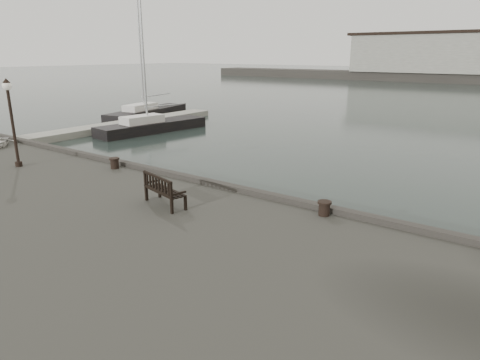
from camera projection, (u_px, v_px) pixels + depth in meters
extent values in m
plane|color=black|center=(217.00, 225.00, 15.70)|extent=(400.00, 400.00, 0.00)
cube|color=#A8A89C|center=(103.00, 128.00, 34.67)|extent=(2.00, 24.00, 0.50)
cube|color=#A8A89C|center=(463.00, 54.00, 89.77)|extent=(46.00, 9.00, 8.00)
cube|color=black|center=(466.00, 32.00, 88.55)|extent=(48.00, 9.50, 0.60)
cube|color=black|center=(165.00, 191.00, 13.08)|extent=(1.74, 0.95, 0.04)
cube|color=black|center=(158.00, 185.00, 12.86)|extent=(1.62, 0.46, 0.49)
cube|color=black|center=(165.00, 198.00, 13.15)|extent=(1.62, 0.84, 0.45)
cylinder|color=black|center=(115.00, 163.00, 17.37)|extent=(0.44, 0.44, 0.44)
cylinder|color=black|center=(324.00, 208.00, 12.31)|extent=(0.49, 0.49, 0.43)
cylinder|color=black|center=(13.00, 128.00, 17.29)|extent=(0.12, 0.12, 3.18)
cylinder|color=black|center=(19.00, 164.00, 17.72)|extent=(0.27, 0.27, 0.20)
sphere|color=silver|center=(7.00, 86.00, 16.81)|extent=(0.36, 0.36, 0.36)
cone|color=black|center=(6.00, 81.00, 16.75)|extent=(0.30, 0.30, 0.18)
cube|color=black|center=(148.00, 116.00, 42.40)|extent=(4.34, 10.82, 1.40)
cube|color=silver|center=(147.00, 106.00, 42.12)|extent=(2.22, 3.93, 0.60)
cylinder|color=#B2B5B7|center=(143.00, 43.00, 40.43)|extent=(0.16, 0.16, 12.49)
cube|color=black|center=(153.00, 130.00, 34.42)|extent=(3.45, 9.59, 1.40)
cube|color=silver|center=(152.00, 118.00, 34.13)|extent=(1.90, 3.45, 0.60)
cylinder|color=#B2B5B7|center=(148.00, 48.00, 32.62)|extent=(0.16, 0.16, 11.26)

